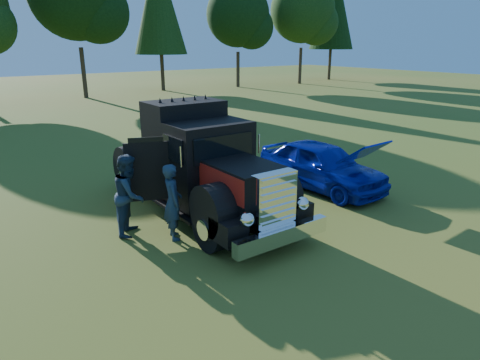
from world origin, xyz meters
name	(u,v)px	position (x,y,z in m)	size (l,w,h in m)	color
ground	(283,223)	(0.00, 0.00, 0.00)	(120.00, 120.00, 0.00)	#2F5619
diamond_t_truck	(201,168)	(-1.34, 1.85, 1.28)	(3.32, 7.16, 3.00)	black
hotrod_coupe	(321,165)	(2.88, 1.44, 0.77)	(2.02, 4.55, 1.89)	#060995
spectator_near	(173,202)	(-2.73, 0.86, 0.93)	(0.68, 0.44, 1.86)	#21334E
spectator_far	(130,195)	(-3.43, 1.74, 1.00)	(0.97, 0.76, 2.00)	#1A1E3D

